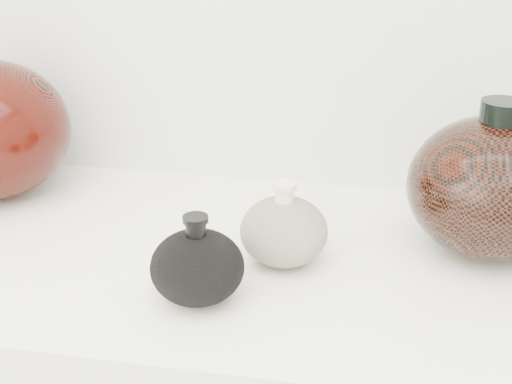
# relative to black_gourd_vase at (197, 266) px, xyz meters

# --- Properties ---
(black_gourd_vase) EXTENTS (0.12, 0.12, 0.11)m
(black_gourd_vase) POSITION_rel_black_gourd_vase_xyz_m (0.00, 0.00, 0.00)
(black_gourd_vase) COLOR black
(black_gourd_vase) RESTS_ON display_counter
(cream_gourd_vase) EXTENTS (0.12, 0.12, 0.11)m
(cream_gourd_vase) POSITION_rel_black_gourd_vase_xyz_m (0.09, 0.11, 0.00)
(cream_gourd_vase) COLOR #C5AC97
(cream_gourd_vase) RESTS_ON display_counter
(right_round_pot) EXTENTS (0.22, 0.22, 0.21)m
(right_round_pot) POSITION_rel_black_gourd_vase_xyz_m (0.34, 0.18, 0.05)
(right_round_pot) COLOR black
(right_round_pot) RESTS_ON display_counter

